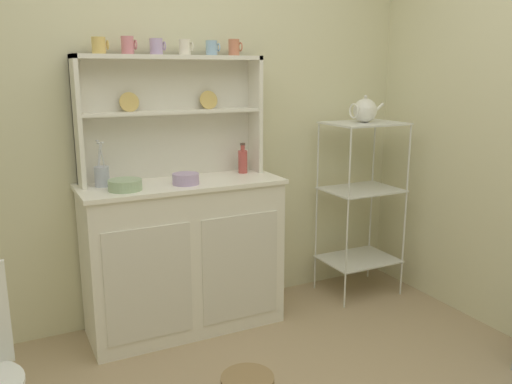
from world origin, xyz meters
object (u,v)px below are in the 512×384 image
(hutch_cabinet, at_px, (184,254))
(bowl_mixing_large, at_px, (125,185))
(utensil_jar, at_px, (102,176))
(porcelain_teapot, at_px, (365,110))
(hutch_shelf_unit, at_px, (170,107))
(bakers_rack, at_px, (361,190))
(cup_gold_0, at_px, (99,45))
(jam_bottle, at_px, (243,161))

(hutch_cabinet, relative_size, bowl_mixing_large, 6.48)
(utensil_jar, bearing_deg, porcelain_teapot, -4.12)
(hutch_shelf_unit, bearing_deg, bakers_rack, -9.42)
(hutch_cabinet, relative_size, utensil_jar, 4.54)
(bowl_mixing_large, xyz_separation_m, utensil_jar, (-0.09, 0.15, 0.03))
(porcelain_teapot, bearing_deg, bakers_rack, 0.00)
(cup_gold_0, bearing_deg, jam_bottle, -2.53)
(hutch_shelf_unit, bearing_deg, bowl_mixing_large, -144.73)
(hutch_shelf_unit, height_order, utensil_jar, hutch_shelf_unit)
(hutch_shelf_unit, distance_m, utensil_jar, 0.56)
(bakers_rack, relative_size, bowl_mixing_large, 6.66)
(hutch_cabinet, xyz_separation_m, jam_bottle, (0.43, 0.09, 0.51))
(hutch_cabinet, height_order, bakers_rack, bakers_rack)
(bakers_rack, relative_size, cup_gold_0, 13.58)
(jam_bottle, distance_m, utensil_jar, 0.85)
(jam_bottle, height_order, porcelain_teapot, porcelain_teapot)
(hutch_shelf_unit, xyz_separation_m, porcelain_teapot, (1.25, -0.21, -0.05))
(hutch_shelf_unit, bearing_deg, jam_bottle, -10.42)
(jam_bottle, relative_size, utensil_jar, 0.73)
(bakers_rack, distance_m, jam_bottle, 0.87)
(cup_gold_0, relative_size, bowl_mixing_large, 0.49)
(jam_bottle, bearing_deg, hutch_cabinet, -168.56)
(hutch_cabinet, bearing_deg, hutch_shelf_unit, 90.00)
(bakers_rack, height_order, porcelain_teapot, porcelain_teapot)
(hutch_shelf_unit, relative_size, bakers_rack, 0.91)
(hutch_shelf_unit, relative_size, porcelain_teapot, 4.38)
(hutch_cabinet, xyz_separation_m, bakers_rack, (1.25, -0.04, 0.27))
(bakers_rack, height_order, utensil_jar, bakers_rack)
(hutch_shelf_unit, distance_m, porcelain_teapot, 1.26)
(bakers_rack, distance_m, bowl_mixing_large, 1.60)
(bowl_mixing_large, height_order, jam_bottle, jam_bottle)
(cup_gold_0, bearing_deg, porcelain_teapot, -5.75)
(bowl_mixing_large, relative_size, porcelain_teapot, 0.72)
(hutch_shelf_unit, xyz_separation_m, bowl_mixing_large, (-0.34, -0.24, -0.38))
(hutch_cabinet, bearing_deg, bakers_rack, -1.94)
(hutch_shelf_unit, bearing_deg, utensil_jar, -168.54)
(bakers_rack, bearing_deg, hutch_cabinet, 178.06)
(hutch_shelf_unit, xyz_separation_m, bakers_rack, (1.25, -0.21, -0.58))
(bakers_rack, xyz_separation_m, cup_gold_0, (-1.63, 0.16, 0.91))
(bowl_mixing_large, bearing_deg, porcelain_teapot, 1.13)
(cup_gold_0, relative_size, porcelain_teapot, 0.35)
(bakers_rack, relative_size, porcelain_teapot, 4.81)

